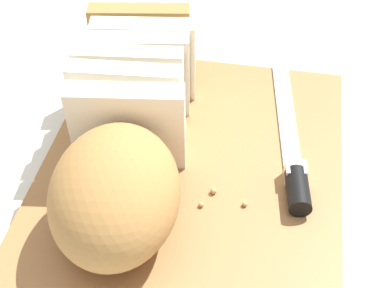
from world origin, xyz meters
name	(u,v)px	position (x,y,z in m)	size (l,w,h in m)	color
ground_plane	(192,178)	(0.00, 0.00, 0.00)	(3.00, 3.00, 0.00)	silver
cutting_board	(192,171)	(0.00, 0.00, 0.01)	(0.38, 0.32, 0.02)	#9E6B3D
bread_loaf	(126,136)	(-0.02, 0.06, 0.07)	(0.34, 0.15, 0.10)	#A8753D
bread_knife	(294,162)	(0.01, -0.11, 0.03)	(0.28, 0.05, 0.02)	silver
crumb_near_knife	(245,204)	(-0.05, -0.06, 0.02)	(0.01, 0.01, 0.01)	tan
crumb_near_loaf	(201,205)	(-0.06, -0.02, 0.02)	(0.01, 0.01, 0.01)	tan
crumb_stray_left	(213,191)	(-0.04, -0.03, 0.03)	(0.01, 0.01, 0.01)	tan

